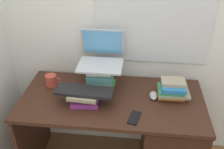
{
  "coord_description": "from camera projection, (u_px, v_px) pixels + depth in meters",
  "views": [
    {
      "loc": [
        0.18,
        -1.58,
        1.93
      ],
      "look_at": [
        -0.01,
        0.05,
        0.93
      ],
      "focal_mm": 41.73,
      "sensor_mm": 36.0,
      "label": 1
    }
  ],
  "objects": [
    {
      "name": "book_stack_keyboard_riser",
      "position": [
        85.0,
        98.0,
        1.89
      ],
      "size": [
        0.22,
        0.18,
        0.1
      ],
      "color": "#8C338C",
      "rests_on": "desk"
    },
    {
      "name": "computer_mouse",
      "position": [
        154.0,
        95.0,
        1.97
      ],
      "size": [
        0.06,
        0.1,
        0.04
      ],
      "primitive_type": "ellipsoid",
      "color": "#A5A8AD",
      "rests_on": "desk"
    },
    {
      "name": "mug",
      "position": [
        51.0,
        80.0,
        2.1
      ],
      "size": [
        0.13,
        0.09,
        0.09
      ],
      "color": "#B23F33",
      "rests_on": "desk"
    },
    {
      "name": "book_stack_side",
      "position": [
        172.0,
        89.0,
        1.95
      ],
      "size": [
        0.24,
        0.19,
        0.14
      ],
      "color": "orange",
      "rests_on": "desk"
    },
    {
      "name": "book_stack_tall",
      "position": [
        100.0,
        77.0,
        2.04
      ],
      "size": [
        0.24,
        0.2,
        0.2
      ],
      "color": "yellow",
      "rests_on": "desk"
    },
    {
      "name": "keyboard",
      "position": [
        84.0,
        91.0,
        1.86
      ],
      "size": [
        0.43,
        0.16,
        0.02
      ],
      "primitive_type": "cube",
      "rotation": [
        0.0,
        0.0,
        -0.05
      ],
      "color": "black",
      "rests_on": "book_stack_keyboard_riser"
    },
    {
      "name": "laptop",
      "position": [
        101.0,
        56.0,
        2.01
      ],
      "size": [
        0.34,
        0.31,
        0.25
      ],
      "color": "#B7BABF",
      "rests_on": "book_stack_tall"
    },
    {
      "name": "desk",
      "position": [
        155.0,
        137.0,
        2.09
      ],
      "size": [
        1.39,
        0.67,
        0.75
      ],
      "color": "#381E14",
      "rests_on": "ground"
    },
    {
      "name": "cell_phone",
      "position": [
        134.0,
        118.0,
        1.77
      ],
      "size": [
        0.09,
        0.15,
        0.01
      ],
      "primitive_type": "cube",
      "rotation": [
        0.0,
        0.0,
        -0.22
      ],
      "color": "black",
      "rests_on": "desk"
    },
    {
      "name": "wall_back",
      "position": [
        118.0,
        12.0,
        2.01
      ],
      "size": [
        6.0,
        0.06,
        2.6
      ],
      "color": "silver",
      "rests_on": "ground"
    }
  ]
}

